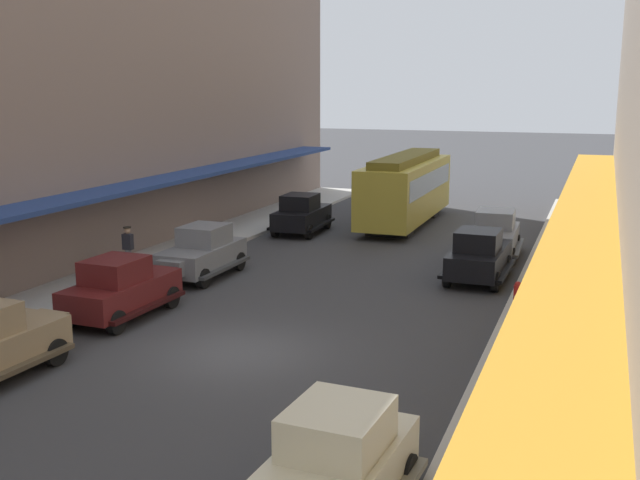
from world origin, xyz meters
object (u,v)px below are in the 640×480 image
Objects in this scene: parked_car_5 at (479,254)px; parked_car_6 at (202,251)px; fire_hydrant at (517,295)px; streetcar at (406,187)px; pedestrian_4 at (128,249)px; pedestrian_0 at (559,329)px; parked_car_0 at (495,233)px; pedestrian_3 at (518,329)px; pedestrian_2 at (576,245)px; parked_car_1 at (332,467)px; pedestrian_1 at (542,278)px; parked_car_2 at (302,213)px; parked_car_3 at (121,287)px.

parked_car_5 is 9.82m from parked_car_6.
streetcar is at bearing 117.32° from fire_hydrant.
pedestrian_4 is at bearing -159.41° from parked_car_6.
streetcar is 19.50m from pedestrian_0.
streetcar is at bearing 117.67° from parked_car_5.
parked_car_0 is at bearing 37.07° from parked_car_6.
pedestrian_4 is (-2.47, -0.93, 0.07)m from parked_car_6.
parked_car_0 reaches higher than pedestrian_3.
parked_car_6 reaches higher than fire_hydrant.
pedestrian_4 is at bearing -156.68° from pedestrian_2.
parked_car_0 is at bearing 100.32° from pedestrian_3.
pedestrian_2 is at bearing 85.19° from pedestrian_3.
pedestrian_0 is at bearing 70.58° from parked_car_1.
parked_car_0 reaches higher than pedestrian_4.
pedestrian_3 is (7.37, -18.06, -0.89)m from streetcar.
pedestrian_1 is 1.00× the size of pedestrian_4.
pedestrian_0 is (12.28, -13.86, 0.05)m from parked_car_2.
parked_car_0 is 1.01× the size of parked_car_6.
parked_car_1 is 13.24m from pedestrian_1.
parked_car_0 reaches higher than pedestrian_1.
streetcar reaches higher than fire_hydrant.
streetcar is at bearing 112.20° from pedestrian_3.
pedestrian_4 is at bearing -116.22° from streetcar.
parked_car_1 is 23.96m from parked_car_2.
pedestrian_4 is (-15.00, -6.47, 0.02)m from pedestrian_2.
pedestrian_1 and pedestrian_3 have the same top height.
pedestrian_0 is 0.98× the size of pedestrian_3.
pedestrian_1 is (11.52, -8.97, 0.07)m from parked_car_2.
pedestrian_0 is (12.33, 0.27, 0.05)m from parked_car_3.
streetcar reaches higher than pedestrian_4.
parked_car_1 is 17.17m from pedestrian_4.
parked_car_1 is at bearing -99.23° from pedestrian_1.
parked_car_0 is at bearing 90.80° from parked_car_1.
parked_car_0 is 4.13m from parked_car_5.
streetcar reaches higher than pedestrian_1.
parked_car_3 is (-0.05, -14.13, 0.00)m from parked_car_2.
pedestrian_4 is (-6.72, -13.64, -0.89)m from streetcar.
pedestrian_3 is (11.62, -5.34, 0.07)m from parked_car_6.
pedestrian_1 is (7.52, -12.74, -0.89)m from streetcar.
streetcar reaches higher than pedestrian_3.
parked_car_6 is 0.44× the size of streetcar.
parked_car_1 is 18.86m from pedestrian_2.
parked_car_0 is 3.52m from pedestrian_2.
pedestrian_1 is 14.26m from pedestrian_4.
pedestrian_0 is at bearing 1.24° from parked_car_3.
parked_car_3 reaches higher than pedestrian_1.
parked_car_0 and parked_car_5 have the same top height.
pedestrian_3 is at bearing 75.70° from parked_car_1.
parked_car_1 is at bearing -98.82° from pedestrian_2.
parked_car_6 is at bearing 155.30° from pedestrian_3.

